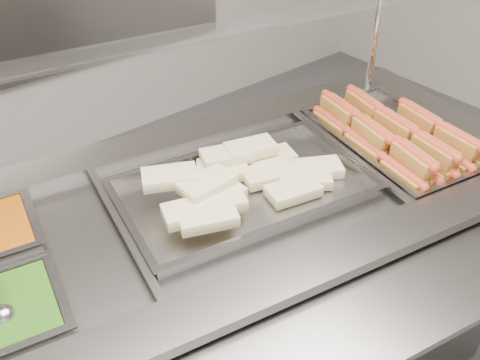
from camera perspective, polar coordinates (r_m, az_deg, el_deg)
steam_counter at (r=2.00m, az=-1.43°, el=-12.62°), size 2.21×1.29×1.00m
tray_rail at (r=1.36m, az=9.76°, el=-15.96°), size 2.01×0.76×0.06m
sneeze_guard at (r=1.65m, az=-5.90°, el=14.57°), size 1.85×0.66×0.49m
pan_hotdogs at (r=2.03m, az=16.01°, el=3.47°), size 0.48×0.67×0.11m
pan_wraps at (r=1.70m, az=0.33°, el=-1.37°), size 0.82×0.58×0.08m
hotdogs_in_buns at (r=1.99m, az=16.33°, el=4.50°), size 0.39×0.62×0.13m
tortilla_wraps at (r=1.67m, az=-0.14°, el=-0.32°), size 0.66×0.39×0.11m
serving_spoon at (r=1.42m, az=-24.07°, el=-12.40°), size 0.07×0.20×0.15m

